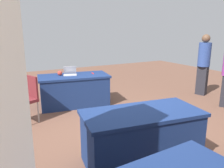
# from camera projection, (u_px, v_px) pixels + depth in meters

# --- Properties ---
(ground_plane) EXTENTS (14.40, 14.40, 0.00)m
(ground_plane) POSITION_uv_depth(u_px,v_px,m) (120.00, 131.00, 4.21)
(ground_plane) COLOR brown
(table_foreground) EXTENTS (1.83, 1.10, 0.77)m
(table_foreground) POSITION_uv_depth(u_px,v_px,m) (74.00, 90.00, 5.59)
(table_foreground) COLOR navy
(table_foreground) RESTS_ON ground
(table_mid_right) EXTENTS (1.78, 1.03, 0.77)m
(table_mid_right) POSITION_uv_depth(u_px,v_px,m) (141.00, 137.00, 3.17)
(table_mid_right) COLOR navy
(table_mid_right) RESTS_ON ground
(chair_tucked_left) EXTENTS (0.58, 0.58, 0.96)m
(chair_tucked_left) POSITION_uv_depth(u_px,v_px,m) (26.00, 96.00, 4.51)
(chair_tucked_left) COLOR #9E9993
(chair_tucked_left) RESTS_ON ground
(person_attendee_browsing) EXTENTS (0.43, 0.43, 1.75)m
(person_attendee_browsing) POSITION_uv_depth(u_px,v_px,m) (204.00, 62.00, 6.34)
(person_attendee_browsing) COLOR #26262D
(person_attendee_browsing) RESTS_ON ground
(laptop_silver) EXTENTS (0.39, 0.38, 0.21)m
(laptop_silver) POSITION_uv_depth(u_px,v_px,m) (70.00, 73.00, 5.54)
(laptop_silver) COLOR silver
(laptop_silver) RESTS_ON table_foreground
(yarn_ball) EXTENTS (0.12, 0.12, 0.12)m
(yarn_ball) POSITION_uv_depth(u_px,v_px,m) (60.00, 73.00, 5.47)
(yarn_ball) COLOR #B2382D
(yarn_ball) RESTS_ON table_foreground
(scissors_red) EXTENTS (0.07, 0.18, 0.01)m
(scissors_red) POSITION_uv_depth(u_px,v_px,m) (93.00, 73.00, 5.73)
(scissors_red) COLOR red
(scissors_red) RESTS_ON table_foreground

